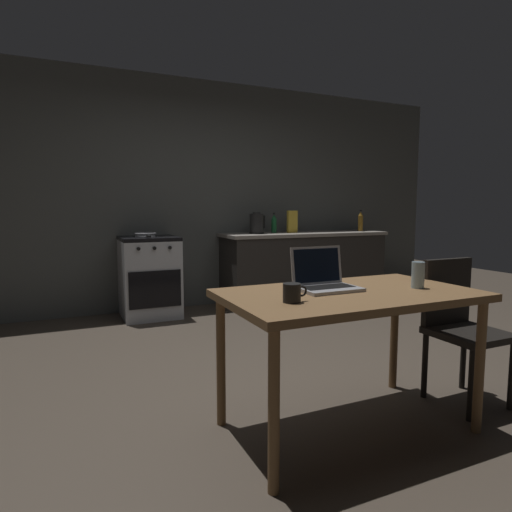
# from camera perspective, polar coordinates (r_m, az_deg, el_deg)

# --- Properties ---
(ground_plane) EXTENTS (12.00, 12.00, 0.00)m
(ground_plane) POSITION_cam_1_polar(r_m,az_deg,el_deg) (3.33, 4.45, -14.72)
(ground_plane) COLOR #473D33
(back_wall) EXTENTS (6.40, 0.10, 2.70)m
(back_wall) POSITION_cam_1_polar(r_m,az_deg,el_deg) (5.44, -5.04, 7.95)
(back_wall) COLOR #494C49
(back_wall) RESTS_ON ground_plane
(kitchen_counter) EXTENTS (2.16, 0.64, 0.88)m
(kitchen_counter) POSITION_cam_1_polar(r_m,az_deg,el_deg) (5.62, 6.32, -1.39)
(kitchen_counter) COLOR #282623
(kitchen_counter) RESTS_ON ground_plane
(stove_oven) EXTENTS (0.60, 0.62, 0.88)m
(stove_oven) POSITION_cam_1_polar(r_m,az_deg,el_deg) (4.92, -13.80, -2.67)
(stove_oven) COLOR #B7BABF
(stove_oven) RESTS_ON ground_plane
(dining_table) EXTENTS (1.34, 0.76, 0.76)m
(dining_table) POSITION_cam_1_polar(r_m,az_deg,el_deg) (2.37, 12.16, -6.39)
(dining_table) COLOR brown
(dining_table) RESTS_ON ground_plane
(chair) EXTENTS (0.40, 0.40, 0.88)m
(chair) POSITION_cam_1_polar(r_m,az_deg,el_deg) (3.00, 25.09, -7.67)
(chair) COLOR black
(chair) RESTS_ON ground_plane
(laptop) EXTENTS (0.32, 0.25, 0.23)m
(laptop) POSITION_cam_1_polar(r_m,az_deg,el_deg) (2.38, 9.02, -3.25)
(laptop) COLOR #99999E
(laptop) RESTS_ON dining_table
(electric_kettle) EXTENTS (0.20, 0.18, 0.26)m
(electric_kettle) POSITION_cam_1_polar(r_m,az_deg,el_deg) (5.26, 0.08, 4.29)
(electric_kettle) COLOR black
(electric_kettle) RESTS_ON kitchen_counter
(bottle) EXTENTS (0.06, 0.06, 0.28)m
(bottle) POSITION_cam_1_polar(r_m,az_deg,el_deg) (6.00, 13.56, 4.47)
(bottle) COLOR #8C601E
(bottle) RESTS_ON kitchen_counter
(frying_pan) EXTENTS (0.24, 0.41, 0.05)m
(frying_pan) POSITION_cam_1_polar(r_m,az_deg,el_deg) (4.83, -14.33, 2.74)
(frying_pan) COLOR gray
(frying_pan) RESTS_ON stove_oven
(coffee_mug) EXTENTS (0.12, 0.08, 0.09)m
(coffee_mug) POSITION_cam_1_polar(r_m,az_deg,el_deg) (2.04, 4.78, -4.84)
(coffee_mug) COLOR black
(coffee_mug) RESTS_ON dining_table
(drinking_glass) EXTENTS (0.07, 0.07, 0.15)m
(drinking_glass) POSITION_cam_1_polar(r_m,az_deg,el_deg) (2.54, 20.49, -2.35)
(drinking_glass) COLOR #99B7C6
(drinking_glass) RESTS_ON dining_table
(cereal_box) EXTENTS (0.13, 0.05, 0.28)m
(cereal_box) POSITION_cam_1_polar(r_m,az_deg,el_deg) (5.50, 4.77, 4.52)
(cereal_box) COLOR gold
(cereal_box) RESTS_ON kitchen_counter
(bottle_b) EXTENTS (0.07, 0.07, 0.25)m
(bottle_b) POSITION_cam_1_polar(r_m,az_deg,el_deg) (5.45, 2.38, 4.30)
(bottle_b) COLOR #19592D
(bottle_b) RESTS_ON kitchen_counter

